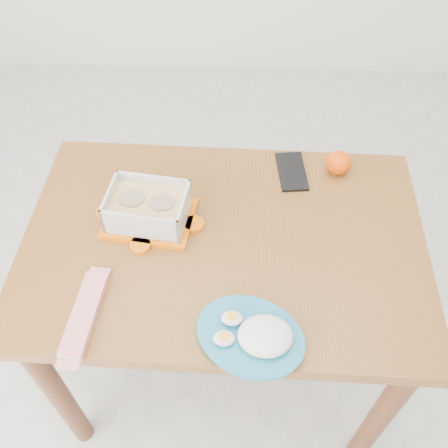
{
  "coord_description": "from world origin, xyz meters",
  "views": [
    {
      "loc": [
        0.0,
        -0.93,
        1.76
      ],
      "look_at": [
        -0.02,
        -0.15,
        0.81
      ],
      "focal_mm": 40.0,
      "sensor_mm": 36.0,
      "label": 1
    }
  ],
  "objects_px": {
    "food_container": "(148,208)",
    "smartphone": "(292,171)",
    "orange_fruit": "(339,163)",
    "dining_table": "(224,265)",
    "rice_plate": "(255,335)"
  },
  "relations": [
    {
      "from": "food_container",
      "to": "smartphone",
      "type": "relative_size",
      "value": 1.64
    },
    {
      "from": "orange_fruit",
      "to": "dining_table",
      "type": "bearing_deg",
      "value": -141.01
    },
    {
      "from": "dining_table",
      "to": "smartphone",
      "type": "distance_m",
      "value": 0.33
    },
    {
      "from": "food_container",
      "to": "orange_fruit",
      "type": "xyz_separation_m",
      "value": [
        0.51,
        0.2,
        -0.01
      ]
    },
    {
      "from": "dining_table",
      "to": "orange_fruit",
      "type": "relative_size",
      "value": 15.23
    },
    {
      "from": "food_container",
      "to": "rice_plate",
      "type": "relative_size",
      "value": 0.79
    },
    {
      "from": "dining_table",
      "to": "orange_fruit",
      "type": "xyz_separation_m",
      "value": [
        0.32,
        0.26,
        0.15
      ]
    },
    {
      "from": "food_container",
      "to": "smartphone",
      "type": "distance_m",
      "value": 0.43
    },
    {
      "from": "rice_plate",
      "to": "dining_table",
      "type": "bearing_deg",
      "value": 128.59
    },
    {
      "from": "dining_table",
      "to": "rice_plate",
      "type": "height_order",
      "value": "rice_plate"
    },
    {
      "from": "rice_plate",
      "to": "smartphone",
      "type": "bearing_deg",
      "value": 101.37
    },
    {
      "from": "dining_table",
      "to": "food_container",
      "type": "distance_m",
      "value": 0.26
    },
    {
      "from": "dining_table",
      "to": "orange_fruit",
      "type": "distance_m",
      "value": 0.43
    },
    {
      "from": "orange_fruit",
      "to": "smartphone",
      "type": "xyz_separation_m",
      "value": [
        -0.13,
        -0.01,
        -0.03
      ]
    },
    {
      "from": "food_container",
      "to": "smartphone",
      "type": "height_order",
      "value": "food_container"
    }
  ]
}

